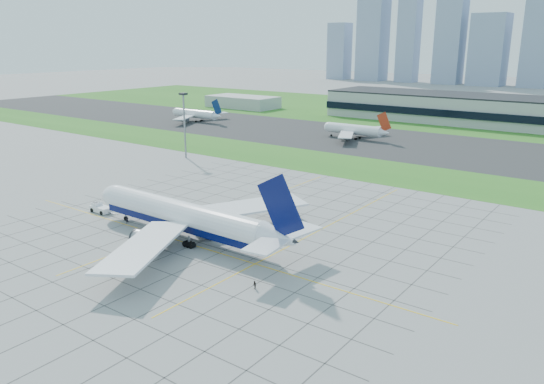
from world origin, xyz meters
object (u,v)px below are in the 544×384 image
(airliner, at_px, (184,217))
(crew_near, at_px, (127,220))
(light_mast, at_px, (184,117))
(distant_jet_0, at_px, (196,114))
(distant_jet_1, at_px, (355,130))
(pushback_tug, at_px, (100,208))
(crew_far, at_px, (255,285))

(airliner, height_order, crew_near, airliner)
(light_mast, height_order, distant_jet_0, light_mast)
(distant_jet_0, relative_size, distant_jet_1, 1.00)
(pushback_tug, height_order, crew_near, pushback_tug)
(distant_jet_1, bearing_deg, light_mast, -113.66)
(crew_near, bearing_deg, light_mast, 62.40)
(distant_jet_0, bearing_deg, distant_jet_1, 1.74)
(pushback_tug, bearing_deg, airliner, -0.52)
(distant_jet_0, bearing_deg, pushback_tug, -54.31)
(crew_near, xyz_separation_m, crew_far, (49.21, -10.13, -0.13))
(pushback_tug, bearing_deg, light_mast, 117.44)
(airliner, relative_size, distant_jet_0, 1.49)
(distant_jet_1, bearing_deg, airliner, -77.69)
(light_mast, relative_size, crew_near, 13.57)
(crew_near, distance_m, distant_jet_0, 181.26)
(pushback_tug, xyz_separation_m, crew_near, (13.39, -1.72, -0.21))
(light_mast, bearing_deg, pushback_tug, -63.20)
(crew_near, height_order, crew_far, crew_near)
(crew_near, relative_size, distant_jet_0, 0.04)
(crew_far, relative_size, distant_jet_0, 0.04)
(crew_far, bearing_deg, airliner, -168.31)
(distant_jet_0, xyz_separation_m, distant_jet_1, (101.91, 3.09, -0.00))
(crew_far, bearing_deg, crew_near, -159.27)
(airliner, distance_m, pushback_tug, 33.26)
(distant_jet_0, bearing_deg, light_mast, -47.98)
(pushback_tug, bearing_deg, crew_near, -6.67)
(airliner, distance_m, crew_near, 20.12)
(airliner, bearing_deg, light_mast, 135.83)
(airliner, bearing_deg, pushback_tug, 179.48)
(pushback_tug, distance_m, crew_far, 63.71)
(pushback_tug, distance_m, crew_near, 13.50)
(crew_near, bearing_deg, crew_far, -74.01)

